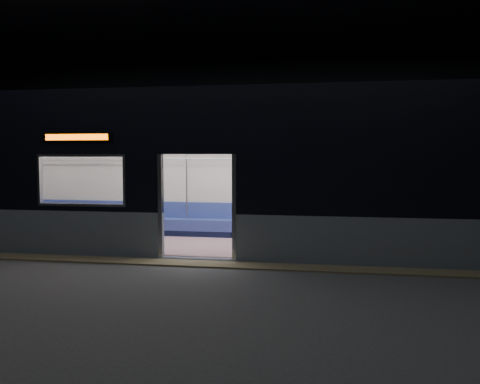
# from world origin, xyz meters

# --- Properties ---
(station_floor) EXTENTS (24.00, 14.00, 0.01)m
(station_floor) POSITION_xyz_m (0.00, 0.00, -0.01)
(station_floor) COLOR #47494C
(station_floor) RESTS_ON ground
(station_envelope) EXTENTS (24.00, 14.00, 5.00)m
(station_envelope) POSITION_xyz_m (0.00, 0.00, 3.66)
(station_envelope) COLOR black
(station_envelope) RESTS_ON station_floor
(tactile_strip) EXTENTS (22.80, 0.50, 0.03)m
(tactile_strip) POSITION_xyz_m (0.00, 0.55, 0.01)
(tactile_strip) COLOR #8C7F59
(tactile_strip) RESTS_ON station_floor
(metro_car) EXTENTS (18.00, 3.04, 3.35)m
(metro_car) POSITION_xyz_m (-0.00, 2.54, 1.85)
(metro_car) COLOR gray
(metro_car) RESTS_ON station_floor
(passenger) EXTENTS (0.41, 0.67, 1.33)m
(passenger) POSITION_xyz_m (4.42, 3.55, 0.78)
(passenger) COLOR black
(passenger) RESTS_ON metro_car
(handbag) EXTENTS (0.35, 0.33, 0.14)m
(handbag) POSITION_xyz_m (4.46, 3.33, 0.67)
(handbag) COLOR black
(handbag) RESTS_ON passenger
(transit_map) EXTENTS (0.88, 0.03, 0.57)m
(transit_map) POSITION_xyz_m (5.00, 3.85, 1.44)
(transit_map) COLOR white
(transit_map) RESTS_ON metro_car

